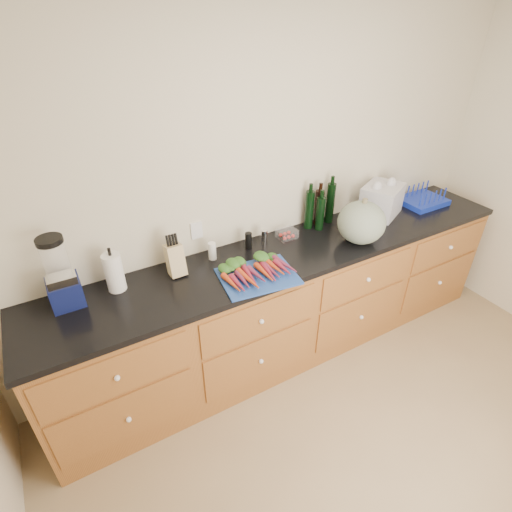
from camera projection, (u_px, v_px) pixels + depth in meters
ground at (409, 483)px, 2.38m from camera, size 4.00×4.00×0.00m
wall_back at (271, 186)px, 2.86m from camera, size 4.10×0.05×2.60m
cabinets at (291, 304)px, 3.08m from camera, size 3.60×0.64×0.90m
countertop at (293, 252)px, 2.83m from camera, size 3.64×0.62×0.04m
cutting_board at (258, 276)px, 2.54m from camera, size 0.52×0.42×0.01m
carrots at (255, 269)px, 2.55m from camera, size 0.42×0.31×0.06m
squash at (361, 222)px, 2.84m from camera, size 0.34×0.34×0.31m
blender_appliance at (61, 277)px, 2.22m from camera, size 0.17×0.17×0.44m
paper_towel at (114, 272)px, 2.37m from camera, size 0.11×0.11×0.25m
knife_block at (175, 260)px, 2.52m from camera, size 0.10×0.10×0.20m
grinder_salt at (212, 251)px, 2.69m from camera, size 0.05×0.05×0.12m
grinder_pepper at (248, 241)px, 2.81m from camera, size 0.05×0.05×0.12m
canister_chrome at (264, 237)px, 2.86m from camera, size 0.05×0.05×0.11m
tomato_box at (287, 234)px, 2.95m from camera, size 0.14×0.11×0.06m
bottles at (320, 208)px, 3.05m from camera, size 0.27×0.14×0.32m
grocery_bag at (382, 200)px, 3.23m from camera, size 0.42×0.39×0.24m
dish_rack at (422, 199)px, 3.44m from camera, size 0.37×0.30×0.15m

